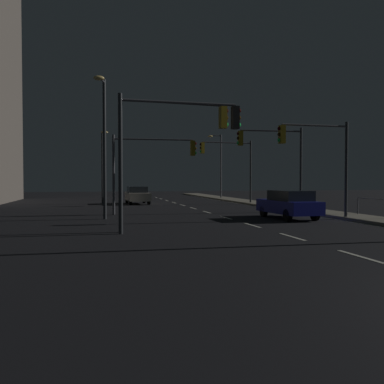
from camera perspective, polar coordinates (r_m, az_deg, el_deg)
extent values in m
plane|color=black|center=(23.48, 4.43, -3.54)|extent=(112.00, 112.00, 0.00)
cube|color=gray|center=(26.39, 18.90, -2.90)|extent=(2.39, 77.00, 0.14)
cube|color=silver|center=(12.26, 22.65, -8.41)|extent=(0.14, 2.00, 0.01)
cube|color=silver|center=(15.64, 13.98, -6.17)|extent=(0.14, 2.00, 0.01)
cube|color=silver|center=(19.26, 8.51, -4.68)|extent=(0.14, 2.00, 0.01)
cube|color=silver|center=(23.00, 4.81, -3.63)|extent=(0.14, 2.00, 0.01)
cube|color=silver|center=(26.82, 2.16, -2.88)|extent=(0.14, 2.00, 0.01)
cube|color=silver|center=(30.68, 0.18, -2.30)|extent=(0.14, 2.00, 0.01)
cube|color=silver|center=(34.58, -1.36, -1.86)|extent=(0.14, 2.00, 0.01)
cube|color=silver|center=(38.50, -2.59, -1.50)|extent=(0.14, 2.00, 0.01)
cube|color=silver|center=(42.43, -3.58, -1.21)|extent=(0.14, 2.00, 0.01)
cube|color=silver|center=(46.37, -4.41, -0.97)|extent=(0.14, 2.00, 0.01)
cube|color=silver|center=(50.32, -5.11, -0.77)|extent=(0.14, 2.00, 0.01)
cube|color=silver|center=(30.10, 11.48, -2.41)|extent=(0.14, 53.00, 0.01)
cube|color=navy|center=(22.98, 13.42, -2.02)|extent=(2.00, 4.47, 0.70)
cube|color=#1E2328|center=(22.73, 13.74, -0.48)|extent=(1.70, 2.53, 0.55)
cylinder|color=black|center=(23.89, 10.09, -2.70)|extent=(0.25, 0.65, 0.64)
cylinder|color=black|center=(24.62, 13.45, -2.59)|extent=(0.25, 0.65, 0.64)
cylinder|color=black|center=(21.39, 13.37, -3.23)|extent=(0.25, 0.65, 0.64)
cylinder|color=black|center=(22.21, 16.99, -3.07)|extent=(0.25, 0.65, 0.64)
cube|color=beige|center=(36.67, -7.72, -0.63)|extent=(1.98, 4.46, 0.70)
cube|color=#1E2328|center=(36.90, -7.77, 0.35)|extent=(1.69, 2.52, 0.55)
cylinder|color=black|center=(35.41, -6.13, -1.28)|extent=(0.24, 0.65, 0.64)
cylinder|color=black|center=(35.19, -8.70, -1.30)|extent=(0.24, 0.65, 0.64)
cylinder|color=black|center=(38.19, -6.80, -1.07)|extent=(0.24, 0.65, 0.64)
cylinder|color=black|center=(37.99, -9.19, -1.09)|extent=(0.24, 0.65, 0.64)
cylinder|color=#2D3033|center=(23.51, 20.97, 2.99)|extent=(0.16, 0.16, 5.16)
cylinder|color=#4C4C51|center=(22.68, 17.00, 8.99)|extent=(3.80, 0.12, 0.11)
cube|color=olive|center=(21.73, 12.61, 7.95)|extent=(0.28, 0.34, 0.95)
sphere|color=black|center=(21.70, 12.24, 8.76)|extent=(0.20, 0.20, 0.20)
sphere|color=black|center=(21.67, 12.24, 7.97)|extent=(0.20, 0.20, 0.20)
sphere|color=#19D84C|center=(21.64, 12.23, 7.18)|extent=(0.20, 0.20, 0.20)
cylinder|color=#2D3033|center=(16.15, -10.07, 3.92)|extent=(0.16, 0.16, 5.53)
cylinder|color=#4C4C51|center=(16.76, -1.75, 12.53)|extent=(4.77, 0.14, 0.11)
cube|color=black|center=(17.31, 6.13, 10.41)|extent=(0.28, 0.34, 0.95)
sphere|color=black|center=(17.41, 6.62, 11.35)|extent=(0.20, 0.20, 0.20)
sphere|color=black|center=(17.36, 6.62, 10.38)|extent=(0.20, 0.20, 0.20)
sphere|color=#19D84C|center=(17.32, 6.62, 9.40)|extent=(0.20, 0.20, 0.20)
cylinder|color=#2D3033|center=(36.61, 8.29, 2.88)|extent=(0.16, 0.16, 5.55)
cylinder|color=#38383D|center=(35.76, 4.99, 6.97)|extent=(4.61, 0.55, 0.11)
cube|color=olive|center=(34.86, 1.49, 6.25)|extent=(0.31, 0.37, 0.95)
sphere|color=black|center=(34.83, 1.25, 6.75)|extent=(0.20, 0.20, 0.20)
sphere|color=black|center=(34.80, 1.25, 6.26)|extent=(0.20, 0.20, 0.20)
sphere|color=#19D84C|center=(34.78, 1.25, 5.76)|extent=(0.20, 0.20, 0.20)
cylinder|color=#2D3033|center=(16.67, -10.12, 4.05)|extent=(0.16, 0.16, 5.65)
cylinder|color=#2D3033|center=(17.40, -2.64, 12.52)|extent=(4.48, 0.44, 0.11)
cube|color=olive|center=(18.00, 4.39, 10.45)|extent=(0.30, 0.36, 0.95)
sphere|color=black|center=(18.11, 4.86, 11.36)|extent=(0.20, 0.20, 0.20)
sphere|color=black|center=(18.06, 4.86, 10.42)|extent=(0.20, 0.20, 0.20)
sphere|color=#19D84C|center=(18.02, 4.86, 9.48)|extent=(0.20, 0.20, 0.20)
cylinder|color=#2D3033|center=(28.01, 15.14, 3.17)|extent=(0.16, 0.16, 5.51)
cylinder|color=#38383D|center=(27.39, 11.14, 8.48)|extent=(4.20, 0.38, 0.11)
cube|color=olive|center=(26.67, 6.87, 7.55)|extent=(0.30, 0.36, 0.95)
sphere|color=black|center=(26.66, 6.55, 8.21)|extent=(0.20, 0.20, 0.20)
sphere|color=black|center=(26.62, 6.54, 7.56)|extent=(0.20, 0.20, 0.20)
sphere|color=#19D84C|center=(26.59, 6.54, 6.92)|extent=(0.20, 0.20, 0.20)
cylinder|color=#4C4C51|center=(25.38, -11.02, 2.41)|extent=(0.16, 0.16, 4.95)
cylinder|color=#4C4C51|center=(25.56, -5.44, 7.42)|extent=(4.96, 0.43, 0.11)
cube|color=olive|center=(25.81, 0.10, 6.20)|extent=(0.30, 0.36, 0.95)
sphere|color=black|center=(25.86, 0.44, 6.86)|extent=(0.20, 0.20, 0.20)
sphere|color=black|center=(25.84, 0.44, 6.20)|extent=(0.20, 0.20, 0.20)
sphere|color=#19D84C|center=(25.81, 0.44, 5.54)|extent=(0.20, 0.20, 0.20)
cylinder|color=#4C4C51|center=(46.70, 4.12, 3.67)|extent=(0.18, 0.18, 7.27)
cylinder|color=#2D3033|center=(46.67, 3.37, 7.96)|extent=(1.36, 0.28, 0.10)
ellipsoid|color=#F9D172|center=(46.39, 2.60, 7.88)|extent=(0.56, 0.36, 0.24)
cylinder|color=#2D3033|center=(37.32, -12.56, 3.39)|extent=(0.18, 0.18, 6.57)
cylinder|color=#38383D|center=(36.90, -12.41, 8.29)|extent=(0.31, 1.34, 0.10)
ellipsoid|color=#F9D172|center=(36.23, -12.23, 8.26)|extent=(0.56, 0.36, 0.24)
cylinder|color=#2D3033|center=(22.58, -12.27, 5.87)|extent=(0.18, 0.18, 7.60)
cylinder|color=#4C4C51|center=(22.51, -12.67, 15.29)|extent=(0.38, 1.30, 0.10)
ellipsoid|color=#F9D172|center=(21.86, -13.04, 15.43)|extent=(0.56, 0.36, 0.24)
cylinder|color=#59595E|center=(25.86, 22.41, -1.81)|extent=(0.09, 0.09, 0.95)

